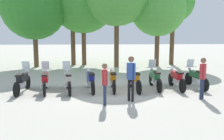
{
  "coord_description": "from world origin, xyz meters",
  "views": [
    {
      "loc": [
        -0.72,
        -11.66,
        2.81
      ],
      "look_at": [
        0.0,
        0.5,
        0.9
      ],
      "focal_mm": 40.6,
      "sensor_mm": 36.0,
      "label": 1
    }
  ],
  "objects_px": {
    "motorcycle_0": "(22,81)",
    "tree_4": "(158,8)",
    "motorcycle_6": "(155,78)",
    "tree_0": "(34,7)",
    "person_1": "(203,75)",
    "motorcycle_8": "(196,77)",
    "motorcycle_3": "(90,80)",
    "motorcycle_1": "(45,81)",
    "motorcycle_4": "(112,80)",
    "motorcycle_7": "(176,79)",
    "tree_5": "(173,2)",
    "motorcycle_2": "(68,81)",
    "person_0": "(105,81)",
    "motorcycle_5": "(134,80)",
    "tree_2": "(83,0)",
    "person_2": "(131,75)"
  },
  "relations": [
    {
      "from": "motorcycle_8",
      "to": "tree_2",
      "type": "distance_m",
      "value": 11.74
    },
    {
      "from": "motorcycle_4",
      "to": "tree_5",
      "type": "xyz_separation_m",
      "value": [
        5.44,
        8.81,
        4.55
      ]
    },
    {
      "from": "motorcycle_1",
      "to": "motorcycle_4",
      "type": "height_order",
      "value": "motorcycle_1"
    },
    {
      "from": "motorcycle_6",
      "to": "tree_2",
      "type": "xyz_separation_m",
      "value": [
        -3.86,
        9.08,
        4.69
      ]
    },
    {
      "from": "tree_2",
      "to": "motorcycle_1",
      "type": "bearing_deg",
      "value": -97.97
    },
    {
      "from": "motorcycle_6",
      "to": "person_1",
      "type": "xyz_separation_m",
      "value": [
        1.52,
        -1.95,
        0.49
      ]
    },
    {
      "from": "motorcycle_0",
      "to": "motorcycle_6",
      "type": "height_order",
      "value": "same"
    },
    {
      "from": "motorcycle_5",
      "to": "motorcycle_6",
      "type": "relative_size",
      "value": 1.0
    },
    {
      "from": "motorcycle_7",
      "to": "person_1",
      "type": "height_order",
      "value": "person_1"
    },
    {
      "from": "motorcycle_2",
      "to": "tree_4",
      "type": "bearing_deg",
      "value": -47.8
    },
    {
      "from": "motorcycle_2",
      "to": "motorcycle_6",
      "type": "relative_size",
      "value": 0.99
    },
    {
      "from": "motorcycle_3",
      "to": "tree_4",
      "type": "distance_m",
      "value": 10.25
    },
    {
      "from": "motorcycle_0",
      "to": "tree_4",
      "type": "relative_size",
      "value": 0.33
    },
    {
      "from": "motorcycle_4",
      "to": "tree_0",
      "type": "distance_m",
      "value": 10.58
    },
    {
      "from": "motorcycle_8",
      "to": "tree_2",
      "type": "relative_size",
      "value": 0.28
    },
    {
      "from": "motorcycle_6",
      "to": "tree_0",
      "type": "distance_m",
      "value": 11.67
    },
    {
      "from": "motorcycle_4",
      "to": "motorcycle_8",
      "type": "height_order",
      "value": "motorcycle_8"
    },
    {
      "from": "tree_0",
      "to": "tree_4",
      "type": "distance_m",
      "value": 9.44
    },
    {
      "from": "person_1",
      "to": "tree_2",
      "type": "xyz_separation_m",
      "value": [
        -5.38,
        11.03,
        4.2
      ]
    },
    {
      "from": "motorcycle_8",
      "to": "motorcycle_2",
      "type": "bearing_deg",
      "value": 87.0
    },
    {
      "from": "person_2",
      "to": "motorcycle_6",
      "type": "bearing_deg",
      "value": -175.53
    },
    {
      "from": "person_1",
      "to": "tree_4",
      "type": "xyz_separation_m",
      "value": [
        0.41,
        9.75,
        3.47
      ]
    },
    {
      "from": "motorcycle_0",
      "to": "motorcycle_6",
      "type": "relative_size",
      "value": 1.0
    },
    {
      "from": "motorcycle_2",
      "to": "motorcycle_7",
      "type": "height_order",
      "value": "motorcycle_2"
    },
    {
      "from": "person_1",
      "to": "tree_0",
      "type": "bearing_deg",
      "value": -3.97
    },
    {
      "from": "motorcycle_4",
      "to": "tree_2",
      "type": "relative_size",
      "value": 0.28
    },
    {
      "from": "person_1",
      "to": "tree_5",
      "type": "bearing_deg",
      "value": -56.2
    },
    {
      "from": "motorcycle_2",
      "to": "motorcycle_3",
      "type": "distance_m",
      "value": 1.05
    },
    {
      "from": "motorcycle_8",
      "to": "tree_0",
      "type": "bearing_deg",
      "value": 43.45
    },
    {
      "from": "motorcycle_4",
      "to": "tree_4",
      "type": "bearing_deg",
      "value": -28.23
    },
    {
      "from": "motorcycle_3",
      "to": "tree_2",
      "type": "height_order",
      "value": "tree_2"
    },
    {
      "from": "person_1",
      "to": "tree_4",
      "type": "relative_size",
      "value": 0.26
    },
    {
      "from": "motorcycle_1",
      "to": "motorcycle_3",
      "type": "height_order",
      "value": "motorcycle_1"
    },
    {
      "from": "motorcycle_3",
      "to": "person_1",
      "type": "bearing_deg",
      "value": -119.55
    },
    {
      "from": "motorcycle_1",
      "to": "motorcycle_7",
      "type": "distance_m",
      "value": 6.21
    },
    {
      "from": "motorcycle_3",
      "to": "tree_0",
      "type": "distance_m",
      "value": 10.12
    },
    {
      "from": "person_2",
      "to": "tree_2",
      "type": "height_order",
      "value": "tree_2"
    },
    {
      "from": "motorcycle_5",
      "to": "tree_0",
      "type": "relative_size",
      "value": 0.31
    },
    {
      "from": "motorcycle_2",
      "to": "person_0",
      "type": "relative_size",
      "value": 1.35
    },
    {
      "from": "motorcycle_5",
      "to": "motorcycle_7",
      "type": "bearing_deg",
      "value": -90.79
    },
    {
      "from": "motorcycle_6",
      "to": "tree_4",
      "type": "xyz_separation_m",
      "value": [
        1.93,
        7.8,
        3.96
      ]
    },
    {
      "from": "motorcycle_3",
      "to": "tree_0",
      "type": "xyz_separation_m",
      "value": [
        -4.4,
        8.16,
        4.05
      ]
    },
    {
      "from": "motorcycle_1",
      "to": "motorcycle_8",
      "type": "distance_m",
      "value": 7.25
    },
    {
      "from": "motorcycle_7",
      "to": "tree_0",
      "type": "bearing_deg",
      "value": 44.17
    },
    {
      "from": "motorcycle_7",
      "to": "tree_5",
      "type": "bearing_deg",
      "value": -17.49
    },
    {
      "from": "tree_5",
      "to": "motorcycle_7",
      "type": "bearing_deg",
      "value": -104.96
    },
    {
      "from": "motorcycle_3",
      "to": "motorcycle_6",
      "type": "distance_m",
      "value": 3.11
    },
    {
      "from": "motorcycle_0",
      "to": "tree_2",
      "type": "distance_m",
      "value": 10.78
    },
    {
      "from": "motorcycle_6",
      "to": "tree_0",
      "type": "bearing_deg",
      "value": 42.06
    },
    {
      "from": "tree_2",
      "to": "motorcycle_6",
      "type": "bearing_deg",
      "value": -66.96
    }
  ]
}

